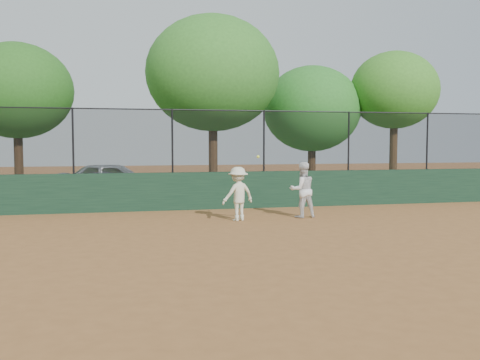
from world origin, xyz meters
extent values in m
plane|color=#965E30|center=(0.00, 0.00, 0.00)|extent=(80.00, 80.00, 0.00)
cube|color=#193824|center=(0.00, 6.00, 0.60)|extent=(26.00, 0.20, 1.20)
cube|color=#294C17|center=(0.00, 12.00, 0.00)|extent=(36.00, 12.00, 0.01)
imported|color=#A8ADB2|center=(-2.32, 9.94, 0.70)|extent=(4.37, 2.37, 1.41)
imported|color=silver|center=(2.94, 3.50, 0.79)|extent=(0.81, 0.65, 1.59)
imported|color=beige|center=(1.00, 3.31, 0.74)|extent=(1.09, 0.86, 1.48)
sphere|color=#E4FE38|center=(1.48, 2.98, 1.77)|extent=(0.08, 0.08, 0.08)
cube|color=black|center=(0.00, 6.00, 2.20)|extent=(26.00, 0.02, 2.00)
cylinder|color=black|center=(0.00, 6.00, 3.18)|extent=(26.00, 0.04, 0.04)
cylinder|color=black|center=(-3.50, 6.00, 2.20)|extent=(0.06, 0.06, 2.00)
cylinder|color=black|center=(-0.50, 6.00, 2.20)|extent=(0.06, 0.06, 2.00)
cylinder|color=black|center=(2.50, 6.00, 2.20)|extent=(0.06, 0.06, 2.00)
cylinder|color=black|center=(5.50, 6.00, 2.20)|extent=(0.06, 0.06, 2.00)
cylinder|color=black|center=(8.50, 6.00, 2.20)|extent=(0.06, 0.06, 2.00)
cylinder|color=#3E2615|center=(-6.11, 12.44, 1.26)|extent=(0.36, 0.36, 2.51)
ellipsoid|color=#235619|center=(-6.11, 12.44, 4.25)|extent=(4.50, 4.09, 3.89)
cylinder|color=#452C18|center=(1.58, 10.26, 1.42)|extent=(0.36, 0.36, 2.84)
ellipsoid|color=#2E6A21|center=(1.58, 10.26, 4.90)|extent=(5.34, 4.85, 4.61)
cylinder|color=#402715|center=(6.61, 12.40, 0.97)|extent=(0.36, 0.36, 1.94)
ellipsoid|color=#266621|center=(6.61, 12.40, 3.70)|extent=(4.55, 4.14, 3.93)
cylinder|color=#4A301A|center=(10.23, 11.43, 1.48)|extent=(0.36, 0.36, 2.97)
ellipsoid|color=#357120|center=(10.23, 11.43, 4.54)|extent=(4.08, 3.71, 3.53)
camera|label=1|loc=(-2.28, -10.92, 2.14)|focal=40.00mm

